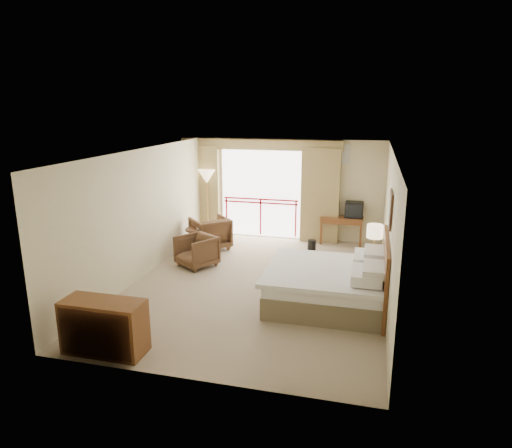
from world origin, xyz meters
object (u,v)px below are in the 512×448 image
(nightstand, at_px, (373,267))
(desk, at_px, (342,222))
(bed, at_px, (329,284))
(tv, at_px, (354,210))
(side_table, at_px, (197,236))
(wastebasket, at_px, (312,245))
(dresser, at_px, (104,327))
(floor_lamp, at_px, (207,179))
(table_lamp, at_px, (375,232))
(armchair_far, at_px, (211,248))
(armchair_near, at_px, (197,266))

(nightstand, relative_size, desk, 0.51)
(bed, distance_m, nightstand, 1.63)
(tv, bearing_deg, side_table, -157.11)
(side_table, bearing_deg, wastebasket, 17.08)
(tv, relative_size, dresser, 0.38)
(floor_lamp, bearing_deg, nightstand, -27.30)
(table_lamp, bearing_deg, armchair_far, 163.94)
(table_lamp, bearing_deg, desk, 108.40)
(armchair_near, relative_size, dresser, 0.64)
(armchair_near, bearing_deg, armchair_far, 128.75)
(nightstand, height_order, table_lamp, table_lamp)
(bed, bearing_deg, floor_lamp, 134.87)
(armchair_far, height_order, dresser, dresser)
(bed, distance_m, tv, 3.95)
(armchair_far, xyz_separation_m, side_table, (-0.21, -0.39, 0.42))
(bed, height_order, tv, tv)
(armchair_far, bearing_deg, table_lamp, 121.22)
(bed, bearing_deg, desk, 90.80)
(bed, relative_size, tv, 4.61)
(bed, xyz_separation_m, wastebasket, (-0.73, 3.10, -0.24))
(tv, bearing_deg, wastebasket, -141.34)
(wastebasket, bearing_deg, armchair_far, -169.93)
(nightstand, height_order, floor_lamp, floor_lamp)
(tv, height_order, floor_lamp, floor_lamp)
(wastebasket, relative_size, side_table, 0.44)
(desk, height_order, armchair_near, desk)
(bed, relative_size, floor_lamp, 1.14)
(nightstand, height_order, desk, desk)
(desk, relative_size, tv, 2.41)
(armchair_far, xyz_separation_m, armchair_near, (0.16, -1.35, 0.00))
(desk, bearing_deg, side_table, -150.71)
(floor_lamp, height_order, dresser, floor_lamp)
(wastebasket, bearing_deg, nightstand, -48.02)
(wastebasket, bearing_deg, armchair_near, -142.96)
(nightstand, xyz_separation_m, table_lamp, (0.00, 0.05, 0.74))
(tv, distance_m, floor_lamp, 4.05)
(nightstand, bearing_deg, dresser, -131.23)
(nightstand, distance_m, desk, 2.67)
(wastebasket, bearing_deg, table_lamp, -47.15)
(desk, relative_size, side_table, 1.83)
(wastebasket, distance_m, dresser, 6.11)
(armchair_near, bearing_deg, dresser, -56.94)
(dresser, bearing_deg, floor_lamp, 96.70)
(desk, xyz_separation_m, armchair_near, (-3.06, -2.66, -0.56))
(wastebasket, bearing_deg, bed, -76.76)
(tv, height_order, dresser, tv)
(desk, height_order, tv, tv)
(tv, distance_m, wastebasket, 1.49)
(table_lamp, distance_m, desk, 2.65)
(desk, bearing_deg, tv, -7.67)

